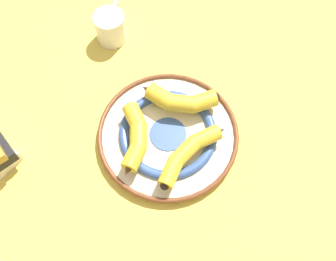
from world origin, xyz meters
TOP-DOWN VIEW (x-y plane):
  - ground_plane at (0.00, 0.00)m, footprint 2.80×2.80m
  - decorative_bowl at (-0.02, 0.03)m, footprint 0.32×0.32m
  - banana_a at (0.04, 0.07)m, footprint 0.13×0.17m
  - banana_b at (-0.01, -0.04)m, footprint 0.18×0.07m
  - banana_c at (-0.09, 0.07)m, footprint 0.09×0.18m
  - coffee_mug at (-0.33, -0.07)m, footprint 0.12×0.08m

SIDE VIEW (x-z plane):
  - ground_plane at x=0.00m, z-range 0.00..0.00m
  - decorative_bowl at x=-0.02m, z-range 0.00..0.03m
  - coffee_mug at x=-0.33m, z-range 0.00..0.08m
  - banana_a at x=0.04m, z-range 0.03..0.07m
  - banana_b at x=-0.01m, z-range 0.03..0.07m
  - banana_c at x=-0.09m, z-range 0.03..0.07m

